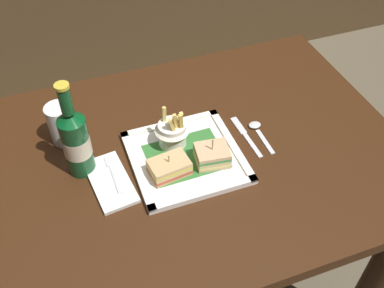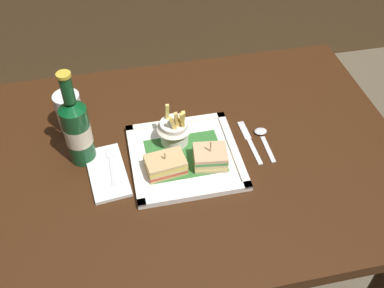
% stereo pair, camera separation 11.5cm
% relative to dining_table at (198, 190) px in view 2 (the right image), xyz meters
% --- Properties ---
extents(dining_table, '(1.09, 0.82, 0.78)m').
position_rel_dining_table_xyz_m(dining_table, '(0.00, 0.00, 0.00)').
color(dining_table, '#381D0D').
rests_on(dining_table, ground_plane).
extents(square_plate, '(0.28, 0.28, 0.02)m').
position_rel_dining_table_xyz_m(square_plate, '(-0.04, -0.02, 0.17)').
color(square_plate, white).
rests_on(square_plate, dining_table).
extents(sandwich_half_left, '(0.10, 0.08, 0.06)m').
position_rel_dining_table_xyz_m(sandwich_half_left, '(-0.10, -0.06, 0.19)').
color(sandwich_half_left, tan).
rests_on(sandwich_half_left, square_plate).
extents(sandwich_half_right, '(0.09, 0.08, 0.08)m').
position_rel_dining_table_xyz_m(sandwich_half_right, '(0.02, -0.06, 0.19)').
color(sandwich_half_right, tan).
rests_on(sandwich_half_right, square_plate).
extents(fries_cup, '(0.09, 0.09, 0.12)m').
position_rel_dining_table_xyz_m(fries_cup, '(-0.06, 0.04, 0.22)').
color(fries_cup, white).
rests_on(fries_cup, square_plate).
extents(beer_bottle, '(0.07, 0.07, 0.27)m').
position_rel_dining_table_xyz_m(beer_bottle, '(-0.30, 0.04, 0.26)').
color(beer_bottle, '#174825').
rests_on(beer_bottle, dining_table).
extents(water_glass, '(0.07, 0.07, 0.11)m').
position_rel_dining_table_xyz_m(water_glass, '(-0.32, 0.16, 0.21)').
color(water_glass, silver).
rests_on(water_glass, dining_table).
extents(folded_napkin, '(0.11, 0.19, 0.01)m').
position_rel_dining_table_xyz_m(folded_napkin, '(-0.24, -0.03, 0.17)').
color(folded_napkin, white).
rests_on(folded_napkin, dining_table).
extents(fork, '(0.02, 0.13, 0.00)m').
position_rel_dining_table_xyz_m(fork, '(-0.23, -0.01, 0.17)').
color(fork, silver).
rests_on(fork, dining_table).
extents(knife, '(0.02, 0.17, 0.00)m').
position_rel_dining_table_xyz_m(knife, '(0.14, 0.01, 0.16)').
color(knife, silver).
rests_on(knife, dining_table).
extents(spoon, '(0.03, 0.13, 0.01)m').
position_rel_dining_table_xyz_m(spoon, '(0.18, 0.02, 0.17)').
color(spoon, silver).
rests_on(spoon, dining_table).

